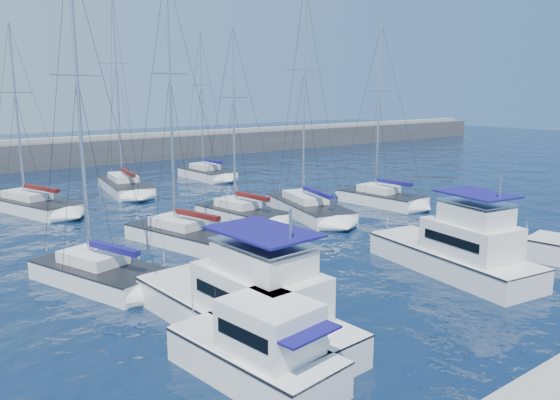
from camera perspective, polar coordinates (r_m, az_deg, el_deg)
ground at (r=26.97m, az=8.71°, el=-8.42°), size 220.00×220.00×0.00m
breakwater at (r=72.31m, az=-22.46°, el=4.14°), size 160.00×6.00×4.45m
motor_yacht_port_outer at (r=17.87m, az=-2.18°, el=-15.69°), size 3.40×6.25×3.20m
motor_yacht_port_inner at (r=20.78m, az=-3.49°, el=-11.11°), size 4.03×10.57×4.69m
motor_yacht_stbd_inner at (r=28.86m, az=18.16°, el=-5.18°), size 4.52×9.58×4.69m
sailboat_mid_a at (r=27.59m, az=-18.36°, el=-7.23°), size 5.13×7.64×15.64m
sailboat_mid_b at (r=33.42m, az=-10.05°, el=-3.59°), size 4.89×8.10×16.11m
sailboat_mid_c at (r=38.55m, az=-4.06°, el=-1.46°), size 3.96×7.26×13.74m
sailboat_mid_d at (r=40.53m, az=2.95°, el=-0.81°), size 5.39×9.69×16.97m
sailboat_mid_e at (r=44.91m, az=10.62°, el=0.21°), size 3.72×7.14×14.46m
sailboat_back_a at (r=45.65m, az=-24.53°, el=-0.48°), size 5.71×9.54×14.28m
sailboat_back_b at (r=51.83m, az=-15.91°, el=1.47°), size 4.64×9.89×18.45m
sailboat_back_c at (r=57.75m, az=-7.66°, el=2.78°), size 3.32×7.11×15.44m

